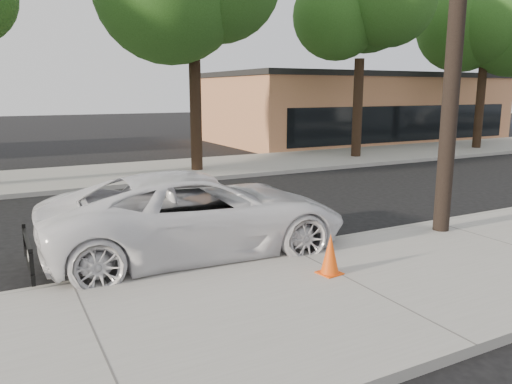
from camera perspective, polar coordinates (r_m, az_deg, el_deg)
ground at (r=11.68m, az=-1.94°, el=-4.10°), size 120.00×120.00×0.00m
near_sidewalk at (r=8.21m, az=11.58°, el=-10.68°), size 90.00×4.40×0.15m
far_sidewalk at (r=19.50m, az=-12.98°, el=2.18°), size 90.00×5.00×0.15m
curb_near at (r=9.89m, az=3.43°, el=-6.58°), size 90.00×0.12×0.16m
building_main at (r=33.48m, az=10.90°, el=9.37°), size 18.00×10.00×4.00m
utility_pole at (r=11.40m, az=22.02°, el=18.56°), size 1.40×0.34×9.00m
tree_d at (r=23.77m, az=12.56°, el=19.06°), size 4.50×4.35×8.75m
tree_e at (r=29.43m, az=25.44°, el=17.39°), size 4.80×4.65×9.25m
police_cruiser at (r=9.70m, az=-6.66°, el=-2.48°), size 5.99×3.05×1.62m
traffic_cone at (r=8.40m, az=8.47°, el=-7.08°), size 0.40×0.40×0.69m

